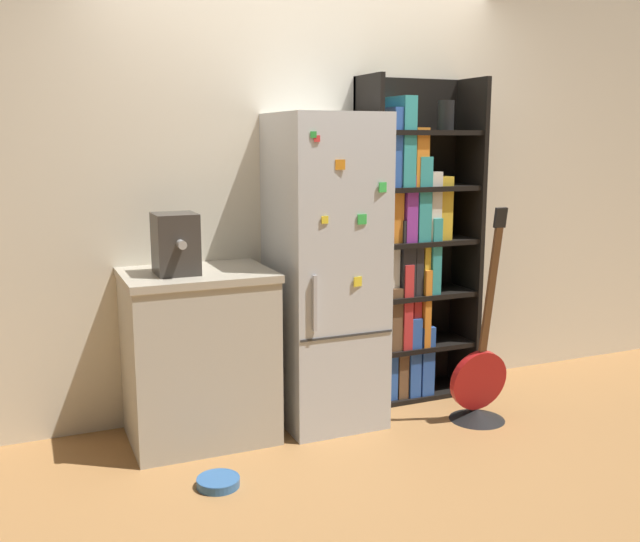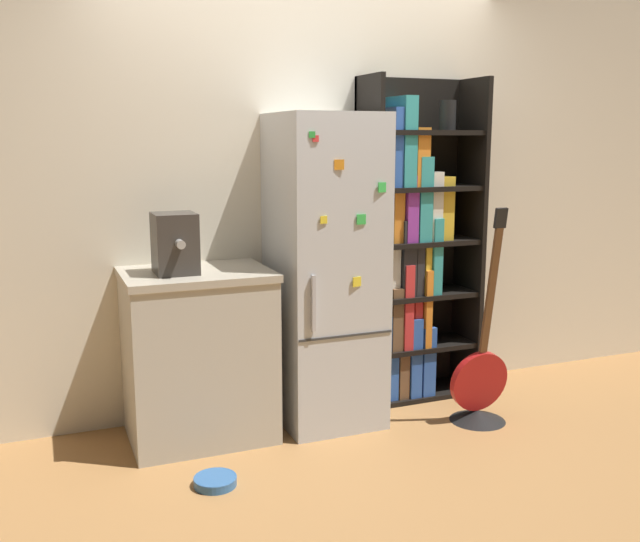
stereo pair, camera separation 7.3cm
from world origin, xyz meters
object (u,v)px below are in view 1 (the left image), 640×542
guitar (479,391)px  pet_bowl (218,481)px  refrigerator (325,271)px  espresso_machine (176,244)px  bookshelf (406,253)px

guitar → pet_bowl: size_ratio=6.09×
refrigerator → guitar: (0.81, -0.39, -0.71)m
espresso_machine → guitar: size_ratio=0.25×
bookshelf → pet_bowl: (-1.42, -0.74, -0.90)m
bookshelf → espresso_machine: size_ratio=6.30×
bookshelf → pet_bowl: 1.84m
espresso_machine → pet_bowl: bearing=-85.5°
refrigerator → bookshelf: bookshelf is taller
refrigerator → pet_bowl: size_ratio=8.53×
bookshelf → espresso_machine: bookshelf is taller
pet_bowl → guitar: bearing=7.0°
refrigerator → pet_bowl: (-0.80, -0.59, -0.86)m
refrigerator → espresso_machine: bearing=-178.6°
guitar → refrigerator: bearing=154.3°
bookshelf → refrigerator: bearing=-166.1°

